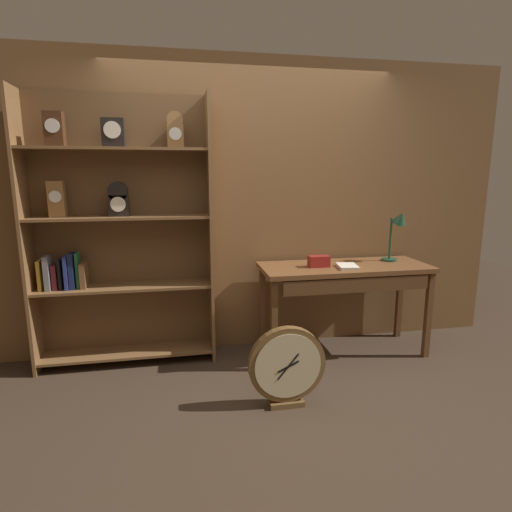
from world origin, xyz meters
The scene contains 8 objects.
ground_plane centered at (0.00, 0.00, 0.00)m, with size 10.00×10.00×0.00m, color #3D2D21.
back_wood_panel centered at (0.00, 1.26, 1.30)m, with size 4.80×0.05×2.60m, color brown.
bookshelf centered at (-1.15, 1.09, 1.13)m, with size 1.46×0.31×2.24m.
workbench centered at (0.77, 0.88, 0.72)m, with size 1.48×0.58×0.81m.
desk_lamp centered at (1.29, 0.97, 1.13)m, with size 0.21×0.21×0.47m.
toolbox_small centered at (0.52, 0.88, 0.86)m, with size 0.18×0.09×0.10m, color maroon.
open_repair_manual centered at (0.75, 0.80, 0.82)m, with size 0.16×0.22×0.03m, color silver.
round_clock_large centered at (0.04, 0.12, 0.30)m, with size 0.54×0.11×0.58m.
Camera 1 is at (-0.67, -2.43, 1.60)m, focal length 29.03 mm.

